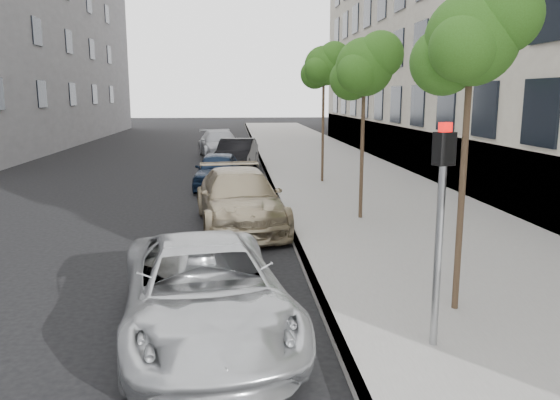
{
  "coord_description": "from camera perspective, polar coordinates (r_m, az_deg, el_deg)",
  "views": [
    {
      "loc": [
        -0.23,
        -6.35,
        3.44
      ],
      "look_at": [
        0.62,
        3.66,
        1.5
      ],
      "focal_mm": 35.0,
      "sensor_mm": 36.0,
      "label": 1
    }
  ],
  "objects": [
    {
      "name": "sedan_rear",
      "position": [
        30.74,
        -6.32,
        5.83
      ],
      "size": [
        2.82,
        5.42,
        1.5
      ],
      "primitive_type": "imported",
      "rotation": [
        0.0,
        0.0,
        0.14
      ],
      "color": "#97999F",
      "rests_on": "ground"
    },
    {
      "name": "sidewalk",
      "position": [
        30.87,
        3.61,
        4.62
      ],
      "size": [
        6.4,
        72.0,
        0.14
      ],
      "primitive_type": "cube",
      "color": "gray",
      "rests_on": "ground"
    },
    {
      "name": "sedan_blue",
      "position": [
        20.65,
        -6.5,
        3.12
      ],
      "size": [
        1.86,
        4.01,
        1.33
      ],
      "primitive_type": "imported",
      "rotation": [
        0.0,
        0.0,
        -0.08
      ],
      "color": "black",
      "rests_on": "ground"
    },
    {
      "name": "signal_pole",
      "position": [
        7.3,
        16.45,
        -0.89
      ],
      "size": [
        0.29,
        0.25,
        2.96
      ],
      "rotation": [
        0.0,
        0.0,
        0.34
      ],
      "color": "#939699",
      "rests_on": "sidewalk"
    },
    {
      "name": "tree_far",
      "position": [
        21.17,
        4.68,
        13.79
      ],
      "size": [
        1.8,
        1.6,
        5.27
      ],
      "color": "#38281C",
      "rests_on": "sidewalk"
    },
    {
      "name": "suv",
      "position": [
        14.42,
        -4.26,
        0.12
      ],
      "size": [
        2.65,
        5.34,
        1.49
      ],
      "primitive_type": "imported",
      "rotation": [
        0.0,
        0.0,
        0.11
      ],
      "color": "tan",
      "rests_on": "ground"
    },
    {
      "name": "minivan",
      "position": [
        8.0,
        -7.88,
        -9.36
      ],
      "size": [
        2.95,
        5.17,
        1.36
      ],
      "primitive_type": "imported",
      "rotation": [
        0.0,
        0.0,
        0.15
      ],
      "color": "#B8BABD",
      "rests_on": "ground"
    },
    {
      "name": "ground",
      "position": [
        7.23,
        -2.55,
        -17.49
      ],
      "size": [
        160.0,
        160.0,
        0.0
      ],
      "primitive_type": "plane",
      "color": "black",
      "rests_on": "ground"
    },
    {
      "name": "tree_near",
      "position": [
        8.62,
        19.56,
        15.53
      ],
      "size": [
        1.69,
        1.49,
        4.92
      ],
      "color": "#38281C",
      "rests_on": "sidewalk"
    },
    {
      "name": "tree_mid",
      "position": [
        14.78,
        8.92,
        13.57
      ],
      "size": [
        1.82,
        1.62,
        4.92
      ],
      "color": "#38281C",
      "rests_on": "sidewalk"
    },
    {
      "name": "sedan_black",
      "position": [
        25.37,
        -4.56,
        4.74
      ],
      "size": [
        2.2,
        4.59,
        1.45
      ],
      "primitive_type": "imported",
      "rotation": [
        0.0,
        0.0,
        -0.16
      ],
      "color": "black",
      "rests_on": "ground"
    },
    {
      "name": "curb",
      "position": [
        30.57,
        -2.21,
        4.58
      ],
      "size": [
        0.15,
        72.0,
        0.14
      ],
      "primitive_type": "cube",
      "color": "#9E9B93",
      "rests_on": "ground"
    }
  ]
}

